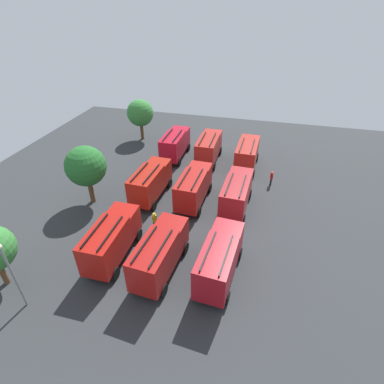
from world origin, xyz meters
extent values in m
plane|color=#2D3033|center=(0.00, 0.00, 0.00)|extent=(56.91, 56.91, 0.00)
cube|color=maroon|center=(-7.37, -4.96, 2.10)|extent=(2.40, 2.67, 2.60)
cube|color=#8C9EAD|center=(-6.33, -5.05, 2.41)|extent=(0.25, 2.12, 1.46)
cube|color=maroon|center=(-10.86, -4.68, 2.25)|extent=(4.99, 2.88, 2.90)
cube|color=black|center=(-10.80, -3.99, 3.82)|extent=(4.32, 0.47, 0.12)
cube|color=black|center=(-10.92, -5.36, 3.82)|extent=(4.32, 0.47, 0.12)
cube|color=silver|center=(-6.18, -5.06, 0.95)|extent=(0.39, 2.38, 0.28)
cylinder|color=black|center=(-7.08, -3.78, 0.55)|extent=(1.12, 0.44, 1.10)
cylinder|color=black|center=(-7.27, -6.17, 0.55)|extent=(1.12, 0.44, 1.10)
cylinder|color=black|center=(-11.96, -3.38, 0.55)|extent=(1.12, 0.44, 1.10)
cylinder|color=black|center=(-12.15, -5.78, 0.55)|extent=(1.12, 0.44, 1.10)
cube|color=maroon|center=(2.35, -5.01, 2.10)|extent=(2.32, 2.61, 2.60)
cube|color=#8C9EAD|center=(3.40, -5.06, 2.41)|extent=(0.19, 2.13, 1.46)
cube|color=maroon|center=(-1.15, -4.83, 2.25)|extent=(4.92, 2.74, 2.90)
cube|color=black|center=(-1.11, -4.14, 3.82)|extent=(4.32, 0.33, 0.12)
cube|color=black|center=(-1.18, -5.52, 3.82)|extent=(4.32, 0.33, 0.12)
cube|color=silver|center=(3.55, -5.06, 0.95)|extent=(0.32, 2.38, 0.28)
cylinder|color=black|center=(2.61, -3.82, 0.55)|extent=(1.12, 0.40, 1.10)
cylinder|color=black|center=(2.49, -6.21, 0.55)|extent=(1.12, 0.40, 1.10)
cylinder|color=black|center=(-2.29, -3.57, 0.55)|extent=(1.12, 0.40, 1.10)
cylinder|color=black|center=(-2.41, -5.97, 0.55)|extent=(1.12, 0.40, 1.10)
cube|color=#A72019|center=(12.02, -5.15, 2.10)|extent=(2.28, 2.57, 2.60)
cube|color=#8C9EAD|center=(13.07, -5.18, 2.41)|extent=(0.15, 2.13, 1.46)
cube|color=#A72019|center=(8.53, -5.04, 2.25)|extent=(4.87, 2.65, 2.90)
cube|color=black|center=(8.55, -4.35, 3.82)|extent=(4.32, 0.25, 0.12)
cube|color=black|center=(8.51, -5.73, 3.82)|extent=(4.32, 0.25, 0.12)
cube|color=silver|center=(13.22, -5.18, 0.95)|extent=(0.27, 2.38, 0.28)
cylinder|color=black|center=(12.26, -3.95, 0.55)|extent=(1.11, 0.38, 1.10)
cylinder|color=black|center=(12.19, -6.35, 0.55)|extent=(1.11, 0.38, 1.10)
cylinder|color=black|center=(7.36, -3.80, 0.55)|extent=(1.11, 0.38, 1.10)
cylinder|color=black|center=(7.29, -6.20, 0.55)|extent=(1.11, 0.38, 1.10)
cube|color=#A01512|center=(-7.89, -0.12, 2.10)|extent=(2.41, 2.68, 2.60)
cube|color=#8C9EAD|center=(-6.85, -0.21, 2.41)|extent=(0.26, 2.12, 1.46)
cube|color=#A01512|center=(-11.38, 0.18, 2.25)|extent=(5.00, 2.90, 2.90)
cube|color=black|center=(-11.32, 0.87, 3.82)|extent=(4.31, 0.49, 0.12)
cube|color=black|center=(-11.44, -0.50, 3.82)|extent=(4.31, 0.49, 0.12)
cube|color=silver|center=(-6.70, -0.22, 0.95)|extent=(0.40, 2.38, 0.28)
cylinder|color=black|center=(-7.59, 1.06, 0.55)|extent=(1.13, 0.44, 1.10)
cylinder|color=black|center=(-7.80, -1.33, 0.55)|extent=(1.13, 0.44, 1.10)
cylinder|color=black|center=(-12.47, 1.48, 0.55)|extent=(1.13, 0.44, 1.10)
cylinder|color=black|center=(-12.68, -0.91, 0.55)|extent=(1.13, 0.44, 1.10)
cube|color=#A81915|center=(2.52, -0.27, 2.10)|extent=(2.30, 2.59, 2.60)
cube|color=#8C9EAD|center=(3.57, -0.31, 2.41)|extent=(0.16, 2.13, 1.46)
cube|color=#A81915|center=(-0.98, -0.13, 2.25)|extent=(4.90, 2.69, 2.90)
cube|color=black|center=(-0.95, 0.56, 3.82)|extent=(4.32, 0.29, 0.12)
cube|color=black|center=(-1.01, -0.82, 3.82)|extent=(4.32, 0.29, 0.12)
cube|color=silver|center=(3.72, -0.32, 0.95)|extent=(0.29, 2.38, 0.28)
cylinder|color=black|center=(2.77, 0.92, 0.55)|extent=(1.11, 0.39, 1.10)
cylinder|color=black|center=(2.67, -1.48, 0.55)|extent=(1.11, 0.39, 1.10)
cylinder|color=black|center=(-2.13, 1.12, 0.55)|extent=(1.11, 0.39, 1.10)
cylinder|color=black|center=(-2.23, -1.28, 0.55)|extent=(1.11, 0.39, 1.10)
cube|color=#A9221B|center=(12.68, 0.21, 2.10)|extent=(2.21, 2.51, 2.60)
cube|color=#8C9EAD|center=(13.73, 0.20, 2.41)|extent=(0.09, 2.13, 1.46)
cube|color=#A9221B|center=(9.18, 0.22, 2.25)|extent=(4.81, 2.52, 2.90)
cube|color=black|center=(9.18, 0.91, 3.82)|extent=(4.32, 0.14, 0.12)
cube|color=black|center=(9.18, -0.47, 3.82)|extent=(4.32, 0.14, 0.12)
cube|color=silver|center=(13.88, 0.20, 0.95)|extent=(0.21, 2.38, 0.28)
cylinder|color=black|center=(12.89, 1.41, 0.55)|extent=(1.10, 0.35, 1.10)
cylinder|color=black|center=(12.88, -0.99, 0.55)|extent=(1.10, 0.35, 1.10)
cylinder|color=black|center=(7.99, 1.43, 0.55)|extent=(1.10, 0.35, 1.10)
cylinder|color=black|center=(7.98, -0.97, 0.55)|extent=(1.10, 0.35, 1.10)
cube|color=#A8160F|center=(-7.33, 4.68, 2.10)|extent=(2.20, 2.50, 2.60)
cube|color=#8C9EAD|center=(-6.28, 4.68, 2.41)|extent=(0.08, 2.13, 1.46)
cube|color=#A8160F|center=(-10.83, 4.67, 2.25)|extent=(4.80, 2.51, 2.90)
cube|color=black|center=(-10.83, 5.36, 3.82)|extent=(4.32, 0.13, 0.12)
cube|color=black|center=(-10.83, 3.99, 3.82)|extent=(4.32, 0.13, 0.12)
cube|color=silver|center=(-6.13, 4.68, 0.95)|extent=(0.20, 2.38, 0.28)
cylinder|color=black|center=(-7.13, 5.88, 0.55)|extent=(1.10, 0.35, 1.10)
cylinder|color=black|center=(-7.13, 3.48, 0.55)|extent=(1.10, 0.35, 1.10)
cylinder|color=black|center=(-12.03, 5.87, 0.55)|extent=(1.10, 0.35, 1.10)
cylinder|color=black|center=(-12.03, 3.47, 0.55)|extent=(1.10, 0.35, 1.10)
cube|color=#A61B10|center=(2.35, 4.67, 2.10)|extent=(2.32, 2.61, 2.60)
cube|color=#8C9EAD|center=(3.39, 4.62, 2.41)|extent=(0.18, 2.13, 1.46)
cube|color=#A61B10|center=(-1.15, 4.84, 2.25)|extent=(4.92, 2.73, 2.90)
cube|color=black|center=(-1.12, 5.53, 3.82)|extent=(4.32, 0.33, 0.12)
cube|color=black|center=(-1.18, 4.15, 3.82)|extent=(4.32, 0.33, 0.12)
cube|color=silver|center=(3.54, 4.61, 0.95)|extent=(0.32, 2.38, 0.28)
cylinder|color=black|center=(2.60, 5.86, 0.55)|extent=(1.12, 0.40, 1.10)
cylinder|color=black|center=(2.49, 3.46, 0.55)|extent=(1.12, 0.40, 1.10)
cylinder|color=black|center=(-2.29, 6.10, 0.55)|extent=(1.12, 0.40, 1.10)
cylinder|color=black|center=(-2.41, 3.70, 0.55)|extent=(1.12, 0.40, 1.10)
cube|color=#AF1022|center=(12.72, 5.03, 2.10)|extent=(2.21, 2.51, 2.60)
cube|color=#8C9EAD|center=(13.77, 5.03, 2.41)|extent=(0.09, 2.13, 1.46)
cube|color=#AF1022|center=(9.22, 5.05, 2.25)|extent=(4.81, 2.52, 2.90)
cube|color=black|center=(9.22, 5.74, 3.82)|extent=(4.32, 0.14, 0.12)
cube|color=black|center=(9.22, 4.36, 3.82)|extent=(4.32, 0.14, 0.12)
cube|color=silver|center=(13.92, 5.03, 0.95)|extent=(0.21, 2.38, 0.28)
cylinder|color=black|center=(12.93, 6.23, 0.55)|extent=(1.10, 0.36, 1.10)
cylinder|color=black|center=(12.91, 3.83, 0.55)|extent=(1.10, 0.36, 1.10)
cylinder|color=black|center=(8.03, 6.26, 0.55)|extent=(1.10, 0.36, 1.10)
cylinder|color=black|center=(8.01, 3.86, 0.55)|extent=(1.10, 0.36, 1.10)
cylinder|color=black|center=(-5.10, 2.46, 0.42)|extent=(0.16, 0.16, 0.83)
cylinder|color=black|center=(-5.28, 2.57, 0.42)|extent=(0.16, 0.16, 0.83)
cube|color=gold|center=(-5.19, 2.52, 1.19)|extent=(0.48, 0.42, 0.72)
sphere|color=tan|center=(-5.19, 2.52, 1.67)|extent=(0.24, 0.24, 0.24)
cylinder|color=gold|center=(-5.19, 2.52, 1.77)|extent=(0.29, 0.29, 0.07)
cylinder|color=black|center=(5.53, 1.37, 0.39)|extent=(0.16, 0.16, 0.78)
cylinder|color=black|center=(5.70, 1.25, 0.39)|extent=(0.16, 0.16, 0.78)
cube|color=#B7140F|center=(5.61, 1.31, 1.12)|extent=(0.48, 0.44, 0.68)
sphere|color=brown|center=(5.61, 1.31, 1.57)|extent=(0.22, 0.22, 0.22)
cylinder|color=#B7140F|center=(5.61, 1.31, 1.66)|extent=(0.28, 0.28, 0.07)
cylinder|color=black|center=(5.92, -8.51, 0.42)|extent=(0.16, 0.16, 0.84)
cylinder|color=black|center=(6.13, -8.46, 0.42)|extent=(0.16, 0.16, 0.84)
cube|color=#B7140F|center=(6.02, -8.48, 1.20)|extent=(0.46, 0.32, 0.73)
sphere|color=#9E704C|center=(6.02, -8.48, 1.68)|extent=(0.24, 0.24, 0.24)
cylinder|color=#B7140F|center=(6.02, -8.48, 1.78)|extent=(0.30, 0.30, 0.07)
cylinder|color=brown|center=(-14.67, 11.89, 1.12)|extent=(0.45, 0.45, 2.25)
cylinder|color=brown|center=(-2.54, 10.95, 1.35)|extent=(0.54, 0.54, 2.71)
sphere|color=#236628|center=(-2.54, 10.95, 4.54)|extent=(4.33, 4.33, 4.33)
cylinder|color=brown|center=(15.29, 12.17, 1.28)|extent=(0.51, 0.51, 2.55)
sphere|color=#337A33|center=(15.29, 12.17, 4.29)|extent=(4.09, 4.09, 4.09)
cone|color=#F2600C|center=(-4.70, 7.98, 0.31)|extent=(0.43, 0.43, 0.62)
cylinder|color=slate|center=(-16.04, 8.91, 2.91)|extent=(0.16, 0.16, 5.82)
camera|label=1|loc=(-26.76, -6.78, 19.76)|focal=28.02mm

